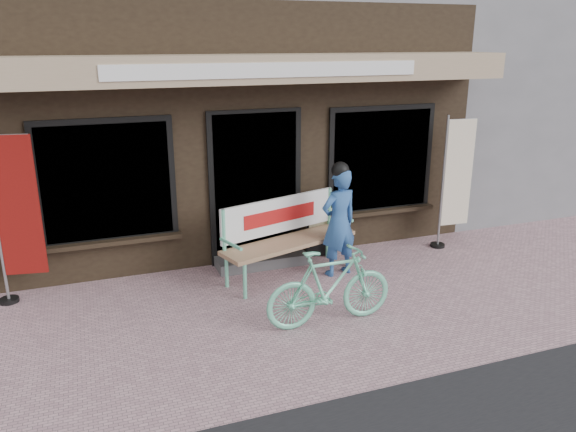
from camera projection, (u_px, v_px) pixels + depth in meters
name	position (u px, v px, depth m)	size (l,w,h in m)	color
ground	(307.00, 319.00, 6.52)	(70.00, 70.00, 0.00)	#B58A93
storefront	(205.00, 46.00, 10.06)	(7.00, 6.77, 6.00)	black
neighbor_right_near	(552.00, 53.00, 13.39)	(10.00, 7.00, 5.60)	slate
bench	(285.00, 231.00, 7.60)	(2.02, 1.05, 1.06)	#6CD3A9
person	(339.00, 220.00, 7.56)	(0.60, 0.46, 1.58)	#2C5799
bicycle	(330.00, 287.00, 6.30)	(0.43, 1.51, 0.91)	#6CD3A9
nobori_red	(15.00, 216.00, 6.65)	(0.64, 0.27, 2.15)	gray
nobori_cream	(455.00, 180.00, 8.54)	(0.60, 0.24, 2.05)	gray
menu_stand	(320.00, 229.00, 8.32)	(0.41, 0.15, 0.81)	black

